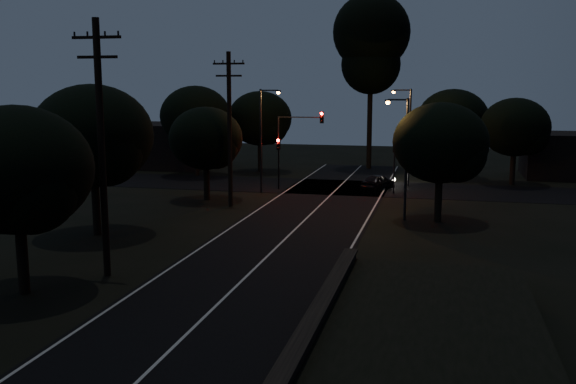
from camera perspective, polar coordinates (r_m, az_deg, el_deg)
The scene contains 21 objects.
road_surface at distance 42.27m, azimuth 2.24°, elevation -1.80°, with size 60.00×70.00×0.03m.
utility_pole_mid at distance 28.39m, azimuth -16.25°, elevation 4.03°, with size 2.20×0.30×11.00m.
utility_pole_far at distance 43.95m, azimuth -5.22°, elevation 5.80°, with size 2.20×0.30×10.50m.
tree_left_b at distance 26.85m, azimuth -22.78°, elevation 1.53°, with size 5.91×5.91×7.51m.
tree_left_c at distance 36.47m, azimuth -16.75°, elevation 4.57°, with size 6.60×6.60×8.34m.
tree_left_d at distance 46.58m, azimuth -7.16°, elevation 4.60°, with size 5.34×5.34×6.77m.
tree_far_nw at distance 61.85m, azimuth -2.36°, elevation 6.43°, with size 6.13×6.13×7.77m.
tree_far_w at distance 59.63m, azimuth -8.07°, elevation 6.57°, with size 6.49×6.49×8.28m.
tree_far_ne at distance 59.53m, azimuth 14.66°, elevation 6.15°, with size 6.31×6.31×7.99m.
tree_far_e at distance 56.90m, azimuth 19.74°, elevation 5.32°, with size 5.74×5.74×7.28m.
tree_right_a at distance 39.61m, azimuth 13.68°, elevation 4.07°, with size 5.73×5.73×7.28m.
tall_pine at distance 65.09m, azimuth 7.41°, elevation 13.02°, with size 7.57×7.57×17.22m.
building_left at distance 67.91m, azimuth -11.02°, elevation 4.13°, with size 10.00×8.00×4.40m, color black.
building_right at distance 64.00m, azimuth 24.19°, elevation 2.99°, with size 9.00×7.00×4.00m, color black.
signal_left at distance 51.42m, azimuth -0.85°, elevation 3.39°, with size 0.28×0.35×4.10m.
signal_right at distance 49.96m, azimuth 9.45°, elevation 3.09°, with size 0.28×0.35×4.10m.
signal_mast at distance 50.90m, azimuth 1.00°, elevation 5.02°, with size 3.70×0.35×6.25m.
streetlight_a at distance 49.53m, azimuth -2.22°, elevation 5.24°, with size 1.66×0.26×8.00m.
streetlight_b at distance 53.75m, azimuth 10.56°, elevation 5.41°, with size 1.66×0.26×8.00m.
streetlight_c at distance 39.81m, azimuth 10.24°, elevation 3.68°, with size 1.46×0.26×7.50m.
car at distance 52.18m, azimuth 7.99°, elevation 0.93°, with size 1.47×3.65×1.24m, color black.
Camera 1 is at (8.02, -9.57, 8.19)m, focal length 40.00 mm.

